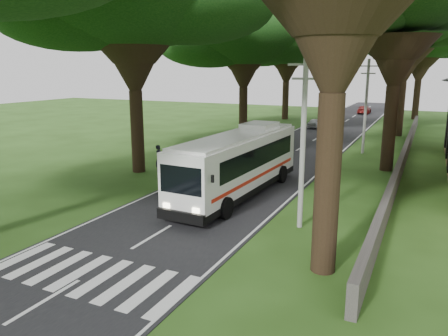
{
  "coord_description": "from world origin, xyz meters",
  "views": [
    {
      "loc": [
        10.54,
        -12.93,
        7.27
      ],
      "look_at": [
        1.14,
        6.96,
        2.2
      ],
      "focal_mm": 35.0,
      "sensor_mm": 36.0,
      "label": 1
    }
  ],
  "objects_px": {
    "pole_far": "(388,93)",
    "distant_car_b": "(330,113)",
    "distant_car_c": "(364,110)",
    "coach_bus": "(239,162)",
    "distant_car_a": "(316,123)",
    "pedestrian": "(159,158)",
    "pole_mid": "(366,105)",
    "pole_near": "(303,139)"
  },
  "relations": [
    {
      "from": "pole_mid",
      "to": "distant_car_b",
      "type": "height_order",
      "value": "pole_mid"
    },
    {
      "from": "pole_near",
      "to": "pole_mid",
      "type": "xyz_separation_m",
      "value": [
        0.0,
        20.0,
        0.0
      ]
    },
    {
      "from": "pole_near",
      "to": "distant_car_b",
      "type": "height_order",
      "value": "pole_near"
    },
    {
      "from": "distant_car_b",
      "to": "distant_car_a",
      "type": "bearing_deg",
      "value": -90.39
    },
    {
      "from": "pole_near",
      "to": "pedestrian",
      "type": "xyz_separation_m",
      "value": [
        -12.21,
        6.69,
        -3.22
      ]
    },
    {
      "from": "distant_car_a",
      "to": "pedestrian",
      "type": "height_order",
      "value": "pedestrian"
    },
    {
      "from": "pole_far",
      "to": "pedestrian",
      "type": "height_order",
      "value": "pole_far"
    },
    {
      "from": "pole_mid",
      "to": "distant_car_b",
      "type": "xyz_separation_m",
      "value": [
        -8.5,
        26.5,
        -3.43
      ]
    },
    {
      "from": "pole_near",
      "to": "distant_car_c",
      "type": "xyz_separation_m",
      "value": [
        -4.7,
        54.59,
        -3.51
      ]
    },
    {
      "from": "pole_far",
      "to": "distant_car_a",
      "type": "distance_m",
      "value": 10.15
    },
    {
      "from": "distant_car_c",
      "to": "coach_bus",
      "type": "bearing_deg",
      "value": 89.53
    },
    {
      "from": "pole_far",
      "to": "distant_car_b",
      "type": "distance_m",
      "value": 11.23
    },
    {
      "from": "pole_far",
      "to": "distant_car_a",
      "type": "relative_size",
      "value": 2.33
    },
    {
      "from": "pole_far",
      "to": "distant_car_c",
      "type": "xyz_separation_m",
      "value": [
        -4.7,
        14.59,
        -3.51
      ]
    },
    {
      "from": "pole_mid",
      "to": "distant_car_b",
      "type": "bearing_deg",
      "value": 107.78
    },
    {
      "from": "distant_car_b",
      "to": "pedestrian",
      "type": "relative_size",
      "value": 2.3
    },
    {
      "from": "pole_mid",
      "to": "pole_far",
      "type": "height_order",
      "value": "same"
    },
    {
      "from": "coach_bus",
      "to": "pedestrian",
      "type": "distance_m",
      "value": 8.15
    },
    {
      "from": "pole_mid",
      "to": "pedestrian",
      "type": "xyz_separation_m",
      "value": [
        -12.21,
        -13.31,
        -3.22
      ]
    },
    {
      "from": "pole_near",
      "to": "distant_car_b",
      "type": "xyz_separation_m",
      "value": [
        -8.5,
        46.5,
        -3.43
      ]
    },
    {
      "from": "distant_car_b",
      "to": "pedestrian",
      "type": "height_order",
      "value": "pedestrian"
    },
    {
      "from": "distant_car_c",
      "to": "pole_mid",
      "type": "bearing_deg",
      "value": 97.27
    },
    {
      "from": "distant_car_b",
      "to": "pedestrian",
      "type": "bearing_deg",
      "value": -99.94
    },
    {
      "from": "pole_mid",
      "to": "pedestrian",
      "type": "distance_m",
      "value": 18.35
    },
    {
      "from": "distant_car_a",
      "to": "distant_car_c",
      "type": "relative_size",
      "value": 0.78
    },
    {
      "from": "pole_far",
      "to": "coach_bus",
      "type": "height_order",
      "value": "pole_far"
    },
    {
      "from": "coach_bus",
      "to": "distant_car_b",
      "type": "bearing_deg",
      "value": 97.43
    },
    {
      "from": "distant_car_a",
      "to": "distant_car_c",
      "type": "distance_m",
      "value": 20.5
    },
    {
      "from": "pole_far",
      "to": "distant_car_b",
      "type": "xyz_separation_m",
      "value": [
        -8.5,
        6.5,
        -3.43
      ]
    },
    {
      "from": "pole_mid",
      "to": "pedestrian",
      "type": "relative_size",
      "value": 4.19
    },
    {
      "from": "distant_car_c",
      "to": "pedestrian",
      "type": "bearing_deg",
      "value": 80.62
    },
    {
      "from": "pole_far",
      "to": "coach_bus",
      "type": "bearing_deg",
      "value": -97.37
    },
    {
      "from": "pole_near",
      "to": "distant_car_b",
      "type": "relative_size",
      "value": 1.82
    },
    {
      "from": "coach_bus",
      "to": "pole_near",
      "type": "bearing_deg",
      "value": -35.73
    },
    {
      "from": "distant_car_b",
      "to": "pole_near",
      "type": "bearing_deg",
      "value": -84.26
    },
    {
      "from": "distant_car_b",
      "to": "pedestrian",
      "type": "xyz_separation_m",
      "value": [
        -3.71,
        -39.81,
        0.2
      ]
    },
    {
      "from": "pole_mid",
      "to": "coach_bus",
      "type": "height_order",
      "value": "pole_mid"
    },
    {
      "from": "pole_far",
      "to": "distant_car_b",
      "type": "relative_size",
      "value": 1.82
    },
    {
      "from": "pole_near",
      "to": "coach_bus",
      "type": "bearing_deg",
      "value": 141.91
    },
    {
      "from": "distant_car_c",
      "to": "pedestrian",
      "type": "relative_size",
      "value": 2.31
    },
    {
      "from": "pole_near",
      "to": "pole_far",
      "type": "height_order",
      "value": "same"
    },
    {
      "from": "coach_bus",
      "to": "distant_car_c",
      "type": "bearing_deg",
      "value": 92.36
    }
  ]
}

